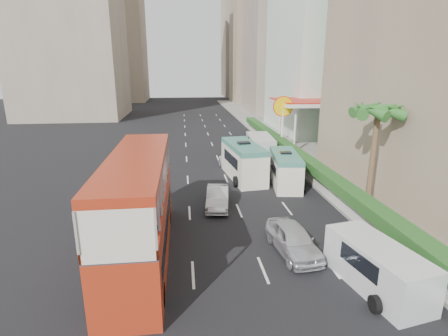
{
  "coord_description": "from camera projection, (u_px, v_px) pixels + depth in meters",
  "views": [
    {
      "loc": [
        -3.82,
        -15.78,
        8.85
      ],
      "look_at": [
        -1.5,
        4.0,
        3.2
      ],
      "focal_mm": 28.0,
      "sensor_mm": 36.0,
      "label": 1
    }
  ],
  "objects": [
    {
      "name": "tower_far_b",
      "position": [
        245.0,
        34.0,
        113.73
      ],
      "size": [
        14.0,
        14.0,
        40.0
      ],
      "primitive_type": "cube",
      "color": "tan",
      "rests_on": "ground"
    },
    {
      "name": "palm_tree",
      "position": [
        372.0,
        160.0,
        21.7
      ],
      "size": [
        0.36,
        0.36,
        6.4
      ],
      "primitive_type": "cylinder",
      "color": "brown",
      "rests_on": "sidewalk"
    },
    {
      "name": "tower_left_b",
      "position": [
        113.0,
        15.0,
        95.17
      ],
      "size": [
        16.0,
        16.0,
        46.0
      ],
      "primitive_type": "cube",
      "color": "tan",
      "rests_on": "ground"
    },
    {
      "name": "double_decker_bus",
      "position": [
        140.0,
        207.0,
        16.56
      ],
      "size": [
        2.5,
        11.0,
        5.06
      ],
      "primitive_type": "cube",
      "color": "#A82C14",
      "rests_on": "ground"
    },
    {
      "name": "car_silver_lane_b",
      "position": [
        292.0,
        252.0,
        17.49
      ],
      "size": [
        2.18,
        4.43,
        1.45
      ],
      "primitive_type": "imported",
      "rotation": [
        0.0,
        0.0,
        0.11
      ],
      "color": "silver",
      "rests_on": "ground"
    },
    {
      "name": "sidewalk",
      "position": [
        289.0,
        143.0,
        42.79
      ],
      "size": [
        6.0,
        120.0,
        0.18
      ],
      "primitive_type": "cube",
      "color": "#99968C",
      "rests_on": "ground"
    },
    {
      "name": "hedge",
      "position": [
        296.0,
        153.0,
        31.58
      ],
      "size": [
        1.1,
        44.0,
        0.7
      ],
      "primitive_type": "cube",
      "color": "#2D6626",
      "rests_on": "kerb_wall"
    },
    {
      "name": "tower_far_a",
      "position": [
        259.0,
        17.0,
        92.17
      ],
      "size": [
        14.0,
        14.0,
        44.0
      ],
      "primitive_type": "cube",
      "color": "tan",
      "rests_on": "ground"
    },
    {
      "name": "kerb_wall",
      "position": [
        295.0,
        162.0,
        31.81
      ],
      "size": [
        0.3,
        44.0,
        1.0
      ],
      "primitive_type": "cube",
      "color": "silver",
      "rests_on": "sidewalk"
    },
    {
      "name": "panel_van_near",
      "position": [
        377.0,
        266.0,
        14.49
      ],
      "size": [
        2.78,
        5.05,
        1.91
      ],
      "primitive_type": "cube",
      "rotation": [
        0.0,
        0.0,
        0.19
      ],
      "color": "silver",
      "rests_on": "ground"
    },
    {
      "name": "minibus_near",
      "position": [
        243.0,
        161.0,
        29.11
      ],
      "size": [
        2.96,
        6.82,
        2.93
      ],
      "primitive_type": "cube",
      "rotation": [
        0.0,
        0.0,
        0.12
      ],
      "color": "silver",
      "rests_on": "ground"
    },
    {
      "name": "panel_van_far",
      "position": [
        260.0,
        147.0,
        35.97
      ],
      "size": [
        2.6,
        5.79,
        2.27
      ],
      "primitive_type": "cube",
      "rotation": [
        0.0,
        0.0,
        -0.06
      ],
      "color": "silver",
      "rests_on": "ground"
    },
    {
      "name": "ground_plane",
      "position": [
        262.0,
        248.0,
        17.92
      ],
      "size": [
        200.0,
        200.0,
        0.0
      ],
      "primitive_type": "plane",
      "color": "black",
      "rests_on": "ground"
    },
    {
      "name": "car_silver_lane_a",
      "position": [
        218.0,
        207.0,
        23.32
      ],
      "size": [
        1.92,
        4.2,
        1.34
      ],
      "primitive_type": "imported",
      "rotation": [
        0.0,
        0.0,
        -0.13
      ],
      "color": "silver",
      "rests_on": "ground"
    },
    {
      "name": "shell_station",
      "position": [
        304.0,
        124.0,
        40.27
      ],
      "size": [
        6.5,
        8.0,
        5.5
      ],
      "primitive_type": "cube",
      "color": "silver",
      "rests_on": "ground"
    },
    {
      "name": "minibus_far",
      "position": [
        285.0,
        169.0,
        27.48
      ],
      "size": [
        2.64,
        5.89,
        2.52
      ],
      "primitive_type": "cube",
      "rotation": [
        0.0,
        0.0,
        -0.13
      ],
      "color": "silver",
      "rests_on": "ground"
    },
    {
      "name": "van_asset",
      "position": [
        236.0,
        170.0,
        31.85
      ],
      "size": [
        2.85,
        4.92,
        1.29
      ],
      "primitive_type": "imported",
      "rotation": [
        0.0,
        0.0,
        0.16
      ],
      "color": "silver",
      "rests_on": "ground"
    }
  ]
}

